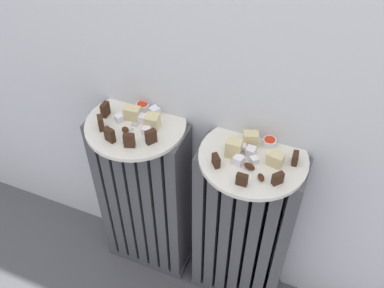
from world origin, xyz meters
TOP-DOWN VIEW (x-y plane):
  - radiator_left at (-0.18, 0.28)m, footprint 0.31×0.13m
  - radiator_right at (0.18, 0.28)m, footprint 0.31×0.13m
  - plate_left at (-0.18, 0.28)m, footprint 0.29×0.29m
  - plate_right at (0.18, 0.28)m, footprint 0.29×0.29m
  - dark_cake_slice_left_0 at (-0.27, 0.28)m, footprint 0.02×0.03m
  - dark_cake_slice_left_1 at (-0.25, 0.22)m, footprint 0.03×0.03m
  - dark_cake_slice_left_2 at (-0.20, 0.19)m, footprint 0.03×0.02m
  - dark_cake_slice_left_3 at (-0.14, 0.19)m, footprint 0.03×0.02m
  - dark_cake_slice_left_4 at (-0.10, 0.22)m, footprint 0.03×0.03m
  - marble_cake_slice_left_0 at (-0.12, 0.28)m, footprint 0.04×0.04m
  - marble_cake_slice_left_1 at (-0.19, 0.30)m, footprint 0.05×0.04m
  - turkish_delight_left_0 at (-0.16, 0.29)m, footprint 0.02×0.02m
  - turkish_delight_left_1 at (-0.22, 0.27)m, footprint 0.03×0.03m
  - turkish_delight_left_2 at (-0.12, 0.25)m, footprint 0.02×0.02m
  - turkish_delight_left_3 at (-0.14, 0.33)m, footprint 0.03×0.03m
  - medjool_date_left_0 at (-0.15, 0.37)m, footprint 0.03×0.03m
  - medjool_date_left_1 at (-0.18, 0.24)m, footprint 0.03×0.02m
  - jam_bowl_left at (-0.18, 0.34)m, footprint 0.04×0.04m
  - dark_cake_slice_right_0 at (0.09, 0.21)m, footprint 0.03×0.03m
  - dark_cake_slice_right_1 at (0.17, 0.17)m, footprint 0.03×0.01m
  - dark_cake_slice_right_2 at (0.26, 0.21)m, footprint 0.03×0.03m
  - dark_cake_slice_right_3 at (0.28, 0.30)m, footprint 0.02×0.03m
  - marble_cake_slice_right_0 at (0.23, 0.27)m, footprint 0.04×0.04m
  - marble_cake_slice_right_1 at (0.15, 0.32)m, footprint 0.05×0.04m
  - marble_cake_slice_right_2 at (0.12, 0.26)m, footprint 0.04×0.03m
  - turkish_delight_right_0 at (0.18, 0.26)m, footprint 0.03×0.03m
  - turkish_delight_right_1 at (0.14, 0.29)m, footprint 0.03×0.03m
  - turkish_delight_right_2 at (0.15, 0.24)m, footprint 0.03×0.03m
  - turkish_delight_right_3 at (0.17, 0.28)m, footprint 0.03×0.03m
  - medjool_date_right_0 at (0.18, 0.23)m, footprint 0.03×0.02m
  - medjool_date_right_1 at (0.19, 0.37)m, footprint 0.02×0.03m
  - medjool_date_right_2 at (0.15, 0.37)m, footprint 0.03×0.03m
  - medjool_date_right_3 at (0.22, 0.21)m, footprint 0.03×0.03m
  - jam_bowl_right at (0.20, 0.34)m, footprint 0.04×0.04m
  - fork at (-0.17, 0.25)m, footprint 0.02×0.10m

SIDE VIEW (x-z plane):
  - radiator_left at x=-0.18m, z-range 0.00..0.67m
  - radiator_right at x=0.18m, z-range 0.00..0.67m
  - plate_left at x=-0.18m, z-range 0.67..0.68m
  - plate_right at x=0.18m, z-range 0.67..0.68m
  - fork at x=-0.17m, z-range 0.68..0.69m
  - medjool_date_left_1 at x=-0.18m, z-range 0.68..0.70m
  - medjool_date_right_3 at x=0.22m, z-range 0.68..0.70m
  - medjool_date_right_1 at x=0.19m, z-range 0.68..0.70m
  - medjool_date_right_2 at x=0.15m, z-range 0.68..0.70m
  - medjool_date_right_0 at x=0.18m, z-range 0.68..0.70m
  - medjool_date_left_0 at x=-0.15m, z-range 0.68..0.70m
  - turkish_delight_right_1 at x=0.14m, z-range 0.68..0.70m
  - turkish_delight_right_0 at x=0.18m, z-range 0.68..0.70m
  - turkish_delight_left_1 at x=-0.22m, z-range 0.68..0.70m
  - turkish_delight_left_2 at x=-0.12m, z-range 0.68..0.70m
  - jam_bowl_left at x=-0.18m, z-range 0.68..0.70m
  - jam_bowl_right at x=0.20m, z-range 0.68..0.70m
  - turkish_delight_left_0 at x=-0.16m, z-range 0.68..0.71m
  - turkish_delight_right_2 at x=0.15m, z-range 0.68..0.71m
  - turkish_delight_right_3 at x=0.17m, z-range 0.68..0.71m
  - turkish_delight_left_3 at x=-0.14m, z-range 0.68..0.71m
  - dark_cake_slice_right_0 at x=0.09m, z-range 0.68..0.72m
  - dark_cake_slice_right_1 at x=0.17m, z-range 0.68..0.72m
  - dark_cake_slice_right_2 at x=0.26m, z-range 0.68..0.72m
  - dark_cake_slice_right_3 at x=0.28m, z-range 0.68..0.72m
  - marble_cake_slice_right_0 at x=0.23m, z-range 0.68..0.72m
  - marble_cake_slice_left_1 at x=-0.19m, z-range 0.68..0.72m
  - marble_cake_slice_right_1 at x=0.15m, z-range 0.68..0.72m
  - marble_cake_slice_left_0 at x=-0.12m, z-range 0.68..0.72m
  - dark_cake_slice_left_0 at x=-0.27m, z-range 0.68..0.73m
  - dark_cake_slice_left_1 at x=-0.25m, z-range 0.68..0.73m
  - dark_cake_slice_left_2 at x=-0.20m, z-range 0.68..0.73m
  - dark_cake_slice_left_3 at x=-0.14m, z-range 0.68..0.73m
  - dark_cake_slice_left_4 at x=-0.10m, z-range 0.68..0.73m
  - marble_cake_slice_right_2 at x=0.12m, z-range 0.68..0.73m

